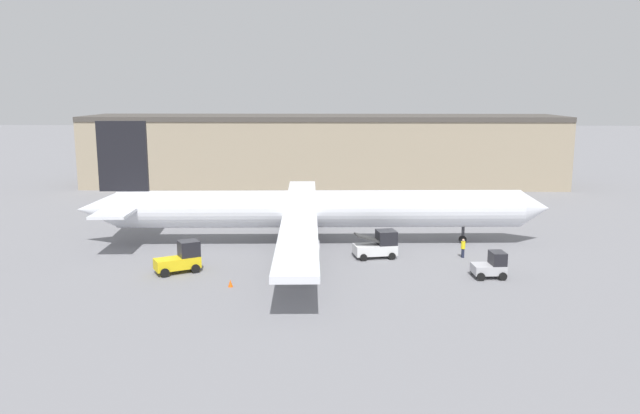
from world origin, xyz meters
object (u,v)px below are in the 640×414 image
(ground_crew_worker, at_px, (463,248))
(safety_cone_near, at_px, (230,283))
(baggage_tug, at_px, (181,258))
(pushback_tug, at_px, (491,266))
(airplane, at_px, (309,209))
(belt_loader_truck, at_px, (378,245))

(ground_crew_worker, xyz_separation_m, safety_cone_near, (-18.62, -8.54, -0.60))
(ground_crew_worker, height_order, baggage_tug, baggage_tug)
(ground_crew_worker, distance_m, baggage_tug, 23.60)
(safety_cone_near, bearing_deg, ground_crew_worker, 24.64)
(pushback_tug, xyz_separation_m, safety_cone_near, (-19.63, -2.86, -0.63))
(airplane, height_order, pushback_tug, airplane)
(airplane, distance_m, baggage_tug, 13.71)
(belt_loader_truck, height_order, pushback_tug, belt_loader_truck)
(baggage_tug, xyz_separation_m, pushback_tug, (24.10, -0.83, -0.20))
(ground_crew_worker, distance_m, safety_cone_near, 20.50)
(ground_crew_worker, bearing_deg, airplane, 19.81)
(safety_cone_near, bearing_deg, airplane, 68.48)
(ground_crew_worker, height_order, safety_cone_near, ground_crew_worker)
(belt_loader_truck, bearing_deg, ground_crew_worker, -11.25)
(safety_cone_near, bearing_deg, belt_loader_truck, 36.73)
(pushback_tug, distance_m, safety_cone_near, 19.85)
(belt_loader_truck, bearing_deg, pushback_tug, -45.96)
(airplane, height_order, ground_crew_worker, airplane)
(belt_loader_truck, xyz_separation_m, pushback_tug, (8.26, -5.63, -0.17))
(belt_loader_truck, relative_size, pushback_tug, 1.52)
(baggage_tug, relative_size, safety_cone_near, 6.82)
(belt_loader_truck, bearing_deg, baggage_tug, -174.84)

